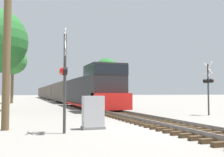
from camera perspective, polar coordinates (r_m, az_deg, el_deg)
ground_plane at (r=12.81m, az=14.25°, el=-10.64°), size 400.00×400.00×0.00m
rail_track_bed at (r=12.80m, az=14.24°, el=-10.04°), size 2.60×160.00×0.31m
freight_train at (r=63.23m, az=-12.42°, el=-2.95°), size 3.09×88.07×4.24m
crossing_signal_near at (r=11.21m, az=-10.38°, el=1.01°), size 0.41×1.01×4.37m
crossing_signal_far at (r=21.21m, az=20.26°, el=-0.96°), size 0.34×1.00×4.04m
relay_cabinet at (r=12.42m, az=-4.14°, el=-7.43°), size 1.07×0.62×1.55m
utility_pole at (r=13.30m, az=-21.83°, el=10.81°), size 1.80×0.34×9.51m
tree_mid_background at (r=46.19m, az=-20.83°, el=3.67°), size 4.65×4.65×9.39m
tree_deep_background at (r=66.11m, az=-1.19°, el=1.64°), size 6.39×6.39×10.45m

